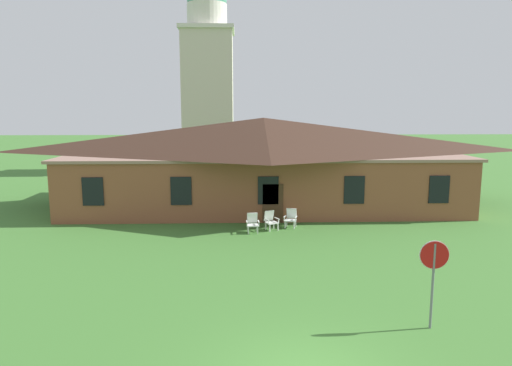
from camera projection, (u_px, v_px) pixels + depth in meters
brick_building at (263, 161)px, 29.32m from camera, size 23.85×10.40×5.48m
dome_tower at (208, 79)px, 45.26m from camera, size 5.18×5.18×19.40m
stop_sign at (434, 266)px, 12.62m from camera, size 0.80×0.12×2.51m
lawn_chair_by_porch at (252, 222)px, 22.83m from camera, size 0.66×0.69×0.96m
lawn_chair_near_door at (271, 220)px, 23.33m from camera, size 0.80×0.84×0.96m
lawn_chair_left_end at (291, 218)px, 23.85m from camera, size 0.75×0.80×0.96m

